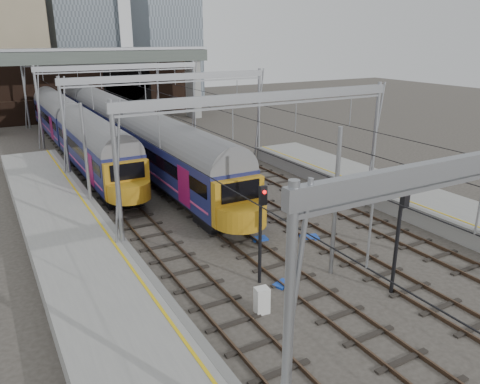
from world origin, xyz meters
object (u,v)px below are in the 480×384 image
train_main (90,108)px  relay_cabinet (262,300)px  signal_near_centre (400,227)px  train_second (74,129)px  signal_near_left (261,223)px

train_main → relay_cabinet: bearing=-93.6°
signal_near_centre → relay_cabinet: (-5.78, 1.51, -2.55)m
relay_cabinet → signal_near_centre: bearing=-8.4°
train_main → relay_cabinet: train_main is taller
train_second → signal_near_left: train_second is taller
train_second → relay_cabinet: (1.38, -30.16, -1.99)m
train_main → train_second: (-4.00, -11.74, -0.11)m
signal_near_left → relay_cabinet: bearing=-119.8°
train_main → signal_near_left: (-1.42, -39.84, 0.31)m
train_second → signal_near_left: bearing=-84.7°
train_main → signal_near_centre: train_main is taller
train_second → signal_near_centre: 32.48m
signal_near_left → signal_near_centre: bearing=-37.5°
signal_near_centre → relay_cabinet: 6.50m
train_main → signal_near_centre: 43.53m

